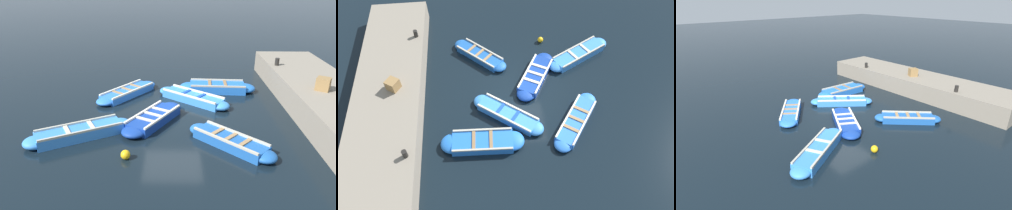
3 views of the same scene
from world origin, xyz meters
TOP-DOWN VIEW (x-y plane):
  - ground_plane at (0.00, 0.00)m, footprint 120.00×120.00m
  - boat_centre at (2.09, -1.90)m, footprint 2.69×3.31m
  - boat_tucked at (-2.07, -2.57)m, footprint 3.57×1.16m
  - boat_bow_out at (-1.90, 2.62)m, footprint 2.87×2.79m
  - boat_outer_right at (3.17, 2.14)m, footprint 3.61×2.48m
  - boat_far_corner at (-0.86, -1.25)m, footprint 3.26×2.77m
  - boat_drifting at (0.73, 0.91)m, footprint 2.42×3.34m
  - quay_wall at (-6.11, 0.00)m, footprint 2.95×12.47m
  - bollard_north at (-4.99, -3.39)m, footprint 0.20×0.20m
  - bollard_mid_north at (-4.99, 3.39)m, footprint 0.20×0.20m
  - wooden_crate at (-5.75, 0.06)m, footprint 0.67×0.67m
  - buoy_orange_near at (1.41, 3.48)m, footprint 0.30×0.30m

SIDE VIEW (x-z plane):
  - ground_plane at x=0.00m, z-range 0.00..0.00m
  - buoy_orange_near at x=1.41m, z-range 0.00..0.30m
  - boat_centre at x=2.09m, z-range -0.03..0.33m
  - boat_bow_out at x=-1.90m, z-range -0.03..0.36m
  - boat_drifting at x=0.73m, z-range -0.03..0.37m
  - boat_far_corner at x=-0.86m, z-range -0.03..0.37m
  - boat_outer_right at x=3.17m, z-range -0.03..0.40m
  - boat_tucked at x=-2.07m, z-range -0.03..0.41m
  - quay_wall at x=-6.11m, z-range 0.00..1.05m
  - bollard_north at x=-4.99m, z-range 1.05..1.40m
  - bollard_mid_north at x=-4.99m, z-range 1.05..1.40m
  - wooden_crate at x=-5.75m, z-range 1.05..1.54m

